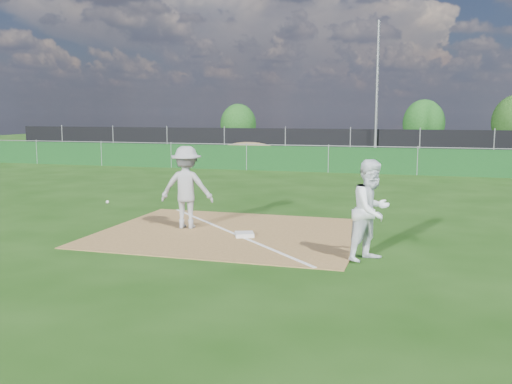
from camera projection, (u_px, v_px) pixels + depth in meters
ground at (307, 186)px, 21.90m from camera, size 90.00×90.00×0.00m
infield_dirt at (231, 233)px, 13.35m from camera, size 6.00×5.00×0.02m
foul_line at (231, 232)px, 13.35m from camera, size 5.01×5.01×0.01m
green_fence at (328, 160)px, 26.56m from camera, size 44.00×0.05×1.20m
dirt_mound at (248, 153)px, 31.29m from camera, size 3.38×2.60×1.17m
black_fence at (350, 144)px, 34.12m from camera, size 46.00×0.04×1.80m
parking_lot at (359, 153)px, 38.99m from camera, size 46.00×9.00×0.01m
light_pole at (377, 91)px, 32.97m from camera, size 0.16×0.16×8.00m
first_base at (244, 234)px, 12.92m from camera, size 0.54×0.54×0.09m
play_at_first at (187, 187)px, 13.75m from camera, size 2.75×0.94×1.99m
runner at (371, 210)px, 10.79m from camera, size 1.13×1.19×1.94m
car_left at (298, 141)px, 39.49m from camera, size 4.88×2.42×1.60m
car_mid at (363, 143)px, 39.21m from camera, size 4.39×2.22×1.38m
car_right at (412, 144)px, 37.94m from camera, size 5.04×2.50×1.41m
tree_left at (238, 124)px, 46.56m from camera, size 2.92×2.92×3.46m
tree_mid at (424, 123)px, 43.94m from camera, size 3.17×3.17×3.76m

